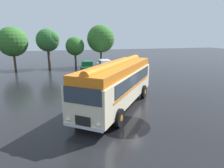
{
  "coord_description": "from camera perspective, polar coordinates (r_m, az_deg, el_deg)",
  "views": [
    {
      "loc": [
        -4.55,
        -13.19,
        5.25
      ],
      "look_at": [
        -0.39,
        1.9,
        1.4
      ],
      "focal_mm": 32.0,
      "sensor_mm": 36.0,
      "label": 1
    }
  ],
  "objects": [
    {
      "name": "ground_plane",
      "position": [
        14.91,
        3.4,
        -6.83
      ],
      "size": [
        120.0,
        120.0,
        0.0
      ],
      "primitive_type": "plane",
      "color": "black"
    },
    {
      "name": "vintage_bus",
      "position": [
        14.6,
        1.55,
        0.52
      ],
      "size": [
        8.11,
        9.46,
        3.49
      ],
      "color": "beige",
      "rests_on": "ground"
    },
    {
      "name": "car_near_left",
      "position": [
        29.02,
        -7.08,
        4.99
      ],
      "size": [
        2.36,
        4.38,
        1.66
      ],
      "color": "#144C28",
      "rests_on": "ground"
    },
    {
      "name": "car_mid_left",
      "position": [
        29.88,
        -2.03,
        5.34
      ],
      "size": [
        2.01,
        4.23,
        1.66
      ],
      "color": "silver",
      "rests_on": "ground"
    },
    {
      "name": "tree_far_left",
      "position": [
        34.02,
        -26.67,
        10.75
      ],
      "size": [
        4.43,
        4.43,
        6.49
      ],
      "color": "#4C3823",
      "rests_on": "ground"
    },
    {
      "name": "tree_left_of_centre",
      "position": [
        33.61,
        -17.7,
        11.93
      ],
      "size": [
        3.59,
        3.57,
        6.26
      ],
      "color": "#4C3823",
      "rests_on": "ground"
    },
    {
      "name": "tree_centre",
      "position": [
        33.79,
        -10.68,
        10.71
      ],
      "size": [
        3.05,
        3.05,
        5.01
      ],
      "color": "#4C3823",
      "rests_on": "ground"
    },
    {
      "name": "tree_right_of_centre",
      "position": [
        34.31,
        -3.33,
        12.85
      ],
      "size": [
        4.58,
        4.58,
        6.93
      ],
      "color": "#4C3823",
      "rests_on": "ground"
    },
    {
      "name": "puddle_patch",
      "position": [
        12.12,
        3.47,
        -11.87
      ],
      "size": [
        3.1,
        3.1,
        0.01
      ],
      "primitive_type": "cylinder",
      "color": "black",
      "rests_on": "ground"
    }
  ]
}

